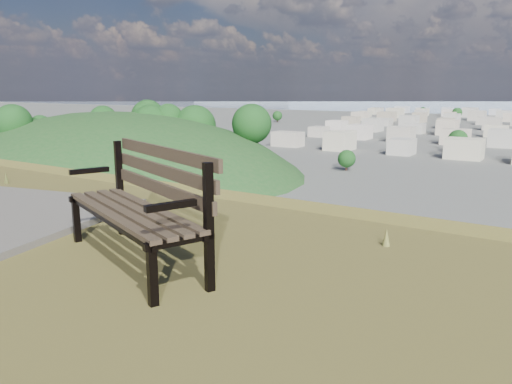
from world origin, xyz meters
The scene contains 2 objects.
park_bench centered at (0.72, 1.58, 25.58)m, with size 2.04×1.29×1.02m.
green_wooded_hill centered at (-123.15, 107.76, 0.11)m, with size 149.63×119.70×74.81m.
Camera 1 is at (3.92, -1.46, 26.53)m, focal length 35.00 mm.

